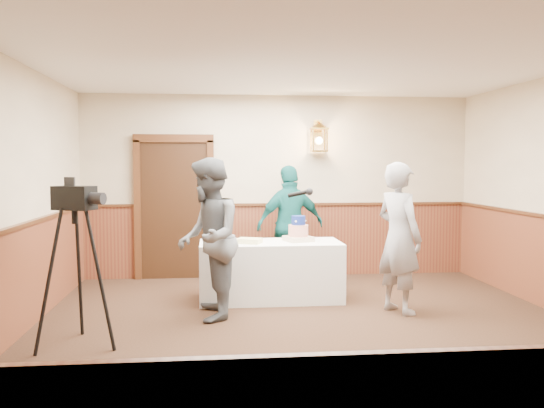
% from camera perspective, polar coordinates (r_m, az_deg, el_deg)
% --- Properties ---
extents(ground, '(7.00, 7.00, 0.00)m').
position_cam_1_polar(ground, '(5.74, 4.74, -13.73)').
color(ground, black).
rests_on(ground, ground).
extents(room_shell, '(6.02, 7.02, 2.81)m').
position_cam_1_polar(room_shell, '(5.91, 3.50, 1.80)').
color(room_shell, tan).
rests_on(room_shell, ground).
extents(display_table, '(1.80, 0.80, 0.75)m').
position_cam_1_polar(display_table, '(7.44, -0.16, -6.63)').
color(display_table, white).
rests_on(display_table, ground).
extents(tiered_cake, '(0.40, 0.40, 0.33)m').
position_cam_1_polar(tiered_cake, '(7.43, 2.63, -2.71)').
color(tiered_cake, beige).
rests_on(tiered_cake, display_table).
extents(sheet_cake_yellow, '(0.36, 0.32, 0.06)m').
position_cam_1_polar(sheet_cake_yellow, '(7.26, -2.27, -3.66)').
color(sheet_cake_yellow, '#E0D786').
rests_on(sheet_cake_yellow, display_table).
extents(sheet_cake_green, '(0.28, 0.23, 0.06)m').
position_cam_1_polar(sheet_cake_green, '(7.39, -4.92, -3.53)').
color(sheet_cake_green, '#8FC188').
rests_on(sheet_cake_green, display_table).
extents(interviewer, '(1.51, 0.89, 1.82)m').
position_cam_1_polar(interviewer, '(6.50, -6.33, -3.43)').
color(interviewer, '#54585D').
rests_on(interviewer, ground).
extents(baker, '(0.67, 0.77, 1.77)m').
position_cam_1_polar(baker, '(6.90, 12.48, -3.28)').
color(baker, gray).
rests_on(baker, ground).
extents(assistant_p, '(1.09, 0.67, 1.73)m').
position_cam_1_polar(assistant_p, '(8.31, 1.83, -2.11)').
color(assistant_p, '#115957').
rests_on(assistant_p, ground).
extents(tv_camera_rig, '(0.60, 0.56, 1.54)m').
position_cam_1_polar(tv_camera_rig, '(5.81, -18.83, -6.70)').
color(tv_camera_rig, black).
rests_on(tv_camera_rig, ground).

